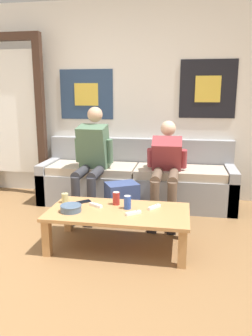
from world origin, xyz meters
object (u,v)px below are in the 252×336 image
person_seated_teen (166,165)px  cell_phone (84,202)px  person_seated_adult (92,156)px  drink_can_blue (127,202)px  game_controller_near_left (133,213)px  ceramic_bowl (71,208)px  couch (136,181)px  coffee_table (118,216)px  drink_can_red (116,198)px  game_controller_near_right (154,207)px  pillar_candle (65,198)px  backpack (122,203)px  game_controller_far_center (96,205)px

person_seated_teen → cell_phone: bearing=-135.3°
person_seated_adult → cell_phone: size_ratio=8.47×
drink_can_blue → game_controller_near_left: (0.08, -0.13, -0.05)m
drink_can_blue → ceramic_bowl: bearing=-162.2°
couch → person_seated_adult: 0.71m
drink_can_blue → cell_phone: drink_can_blue is taller
coffee_table → cell_phone: (-0.38, 0.17, 0.06)m
drink_can_red → game_controller_near_right: 0.37m
drink_can_blue → person_seated_adult: bearing=124.0°
game_controller_near_right → cell_phone: (-0.69, 0.05, -0.01)m
cell_phone → person_seated_teen: bearing=44.7°
coffee_table → drink_can_red: size_ratio=10.27×
drink_can_red → person_seated_teen: bearing=60.7°
pillar_candle → coffee_table: bearing=-12.5°
coffee_table → game_controller_near_left: 0.18m
couch → cell_phone: couch is taller
backpack → game_controller_near_left: bearing=-71.5°
coffee_table → couch: bearing=90.8°
person_seated_teen → pillar_candle: 1.23m
backpack → drink_can_blue: size_ratio=3.53×
ceramic_bowl → couch: bearing=73.9°
drink_can_red → game_controller_near_left: drink_can_red is taller
couch → backpack: couch is taller
couch → game_controller_near_right: size_ratio=17.98×
couch → drink_can_blue: 1.23m
coffee_table → backpack: size_ratio=2.91×
ceramic_bowl → drink_can_blue: bearing=17.8°
person_seated_adult → pillar_candle: (-0.05, -0.79, -0.26)m
backpack → cell_phone: bearing=-124.5°
person_seated_teen → game_controller_far_center: bearing=-125.7°
person_seated_adult → game_controller_far_center: (0.27, -0.84, -0.30)m
game_controller_near_left → game_controller_far_center: same height
ceramic_bowl → drink_can_red: (0.36, 0.25, 0.03)m
backpack → game_controller_near_right: bearing=-51.2°
person_seated_adult → backpack: size_ratio=2.81×
ceramic_bowl → pillar_candle: (-0.14, 0.22, 0.01)m
game_controller_near_left → cell_phone: 0.58m
couch → cell_phone: size_ratio=16.76×
couch → game_controller_near_right: couch is taller
person_seated_adult → person_seated_teen: size_ratio=1.15×
game_controller_near_right → coffee_table: bearing=-160.1°
coffee_table → game_controller_far_center: bearing=162.4°
coffee_table → person_seated_adult: (-0.50, 0.92, 0.36)m
coffee_table → person_seated_teen: person_seated_teen is taller
couch → pillar_candle: size_ratio=23.14×
person_seated_adult → game_controller_near_left: (0.65, -0.99, -0.30)m
person_seated_teen → drink_can_red: size_ratio=8.64×
drink_can_red → game_controller_far_center: 0.20m
ceramic_bowl → pillar_candle: bearing=121.8°
coffee_table → cell_phone: 0.42m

